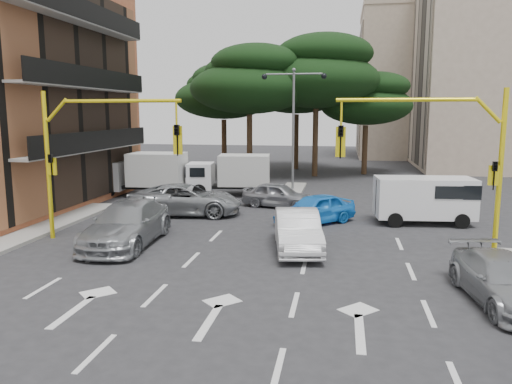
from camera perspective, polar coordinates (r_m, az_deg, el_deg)
ground at (r=17.50m, az=-1.07°, el=-8.09°), size 120.00×120.00×0.00m
median_strip at (r=32.96m, az=4.20°, el=0.23°), size 1.40×6.00×0.15m
apartment_beige_far at (r=61.27m, az=19.43°, el=11.64°), size 16.20×12.15×16.70m
pine_left_near at (r=39.09m, az=-0.68°, el=12.73°), size 9.15×9.15×10.23m
pine_center at (r=40.53m, az=7.02°, el=13.52°), size 9.98×9.98×11.16m
pine_left_far at (r=43.58m, az=-3.66°, el=11.44°), size 8.32×8.32×9.30m
pine_right at (r=42.41m, az=12.59°, el=10.36°), size 7.49×7.49×8.37m
pine_back at (r=45.61m, az=4.76°, el=12.20°), size 9.15×9.15×10.23m
signal_mast_right at (r=18.79m, az=21.02°, el=4.58°), size 5.79×0.37×6.00m
signal_mast_left at (r=20.97m, az=-18.68°, el=5.12°), size 5.79×0.37×6.00m
street_lamp_center at (r=32.56m, az=4.31°, el=9.58°), size 4.16×0.36×7.77m
car_white_hatch at (r=18.94m, az=4.76°, el=-4.41°), size 2.35×4.77×1.50m
car_blue_compact at (r=23.43m, az=6.76°, el=-1.94°), size 4.08×4.05×1.40m
car_silver_wagon at (r=20.30m, az=-14.52°, el=-3.56°), size 2.52×5.73×1.64m
car_silver_cross_a at (r=25.54m, az=-7.99°, el=-0.85°), size 5.87×3.21×1.56m
car_silver_cross_b at (r=27.31m, az=2.57°, el=-0.34°), size 4.23×2.50×1.35m
car_silver_parked at (r=15.38m, az=26.40°, el=-9.00°), size 2.41×4.68×1.30m
van_white at (r=24.55m, az=18.63°, el=-0.89°), size 4.60×2.43×2.21m
box_truck_a at (r=31.61m, az=-12.90°, el=1.97°), size 5.59×2.57×2.70m
box_truck_b at (r=31.13m, az=-3.05°, el=1.94°), size 5.40×2.79×2.54m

